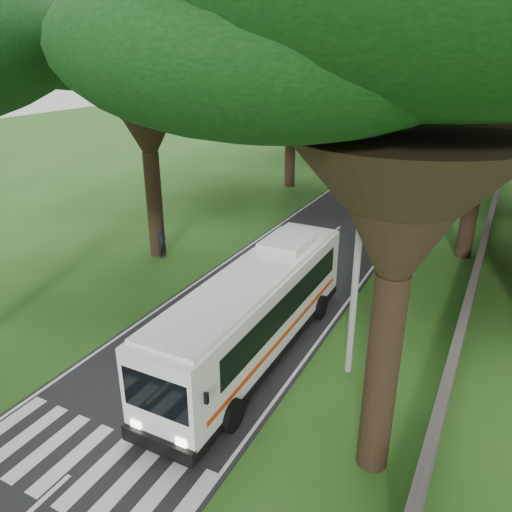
{
  "coord_description": "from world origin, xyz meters",
  "views": [
    {
      "loc": [
        9.62,
        -9.53,
        11.29
      ],
      "look_at": [
        -0.32,
        9.71,
        2.2
      ],
      "focal_mm": 35.0,
      "sensor_mm": 36.0,
      "label": 1
    }
  ],
  "objects_px": {
    "pole_mid": "(443,161)",
    "pole_far": "(473,124)",
    "distant_car_c": "(455,136)",
    "pedestrian": "(162,243)",
    "distant_car_b": "(395,145)",
    "coach_bus": "(255,311)",
    "pole_near": "(356,270)",
    "distant_car_a": "(383,167)"
  },
  "relations": [
    {
      "from": "pole_near",
      "to": "distant_car_c",
      "type": "height_order",
      "value": "pole_near"
    },
    {
      "from": "pole_far",
      "to": "distant_car_a",
      "type": "height_order",
      "value": "pole_far"
    },
    {
      "from": "pole_far",
      "to": "coach_bus",
      "type": "distance_m",
      "value": 40.82
    },
    {
      "from": "pole_mid",
      "to": "pole_far",
      "type": "height_order",
      "value": "same"
    },
    {
      "from": "pole_far",
      "to": "pedestrian",
      "type": "xyz_separation_m",
      "value": [
        -12.98,
        -34.28,
        -3.29
      ]
    },
    {
      "from": "pole_far",
      "to": "distant_car_a",
      "type": "relative_size",
      "value": 2.15
    },
    {
      "from": "coach_bus",
      "to": "distant_car_c",
      "type": "distance_m",
      "value": 55.08
    },
    {
      "from": "distant_car_b",
      "to": "distant_car_c",
      "type": "relative_size",
      "value": 1.01
    },
    {
      "from": "pole_far",
      "to": "distant_car_c",
      "type": "xyz_separation_m",
      "value": [
        -3.08,
        14.46,
        -3.54
      ]
    },
    {
      "from": "distant_car_b",
      "to": "pedestrian",
      "type": "bearing_deg",
      "value": -112.8
    },
    {
      "from": "pole_far",
      "to": "distant_car_a",
      "type": "distance_m",
      "value": 11.08
    },
    {
      "from": "pole_far",
      "to": "distant_car_b",
      "type": "relative_size",
      "value": 1.88
    },
    {
      "from": "distant_car_b",
      "to": "pole_far",
      "type": "bearing_deg",
      "value": -43.03
    },
    {
      "from": "distant_car_a",
      "to": "coach_bus",
      "type": "bearing_deg",
      "value": 82.51
    },
    {
      "from": "pole_mid",
      "to": "distant_car_b",
      "type": "relative_size",
      "value": 1.88
    },
    {
      "from": "distant_car_a",
      "to": "pole_near",
      "type": "bearing_deg",
      "value": 88.94
    },
    {
      "from": "distant_car_b",
      "to": "distant_car_c",
      "type": "xyz_separation_m",
      "value": [
        5.42,
        10.16,
        -0.09
      ]
    },
    {
      "from": "pole_near",
      "to": "distant_car_a",
      "type": "distance_m",
      "value": 32.9
    },
    {
      "from": "coach_bus",
      "to": "distant_car_b",
      "type": "distance_m",
      "value": 45.18
    },
    {
      "from": "pole_far",
      "to": "coach_bus",
      "type": "bearing_deg",
      "value": -95.1
    },
    {
      "from": "distant_car_a",
      "to": "distant_car_c",
      "type": "bearing_deg",
      "value": -112.46
    },
    {
      "from": "coach_bus",
      "to": "distant_car_c",
      "type": "height_order",
      "value": "coach_bus"
    },
    {
      "from": "pole_mid",
      "to": "distant_car_c",
      "type": "bearing_deg",
      "value": 95.11
    },
    {
      "from": "pole_near",
      "to": "distant_car_b",
      "type": "bearing_deg",
      "value": 100.86
    },
    {
      "from": "pole_far",
      "to": "pedestrian",
      "type": "bearing_deg",
      "value": -110.73
    },
    {
      "from": "pole_far",
      "to": "coach_bus",
      "type": "height_order",
      "value": "pole_far"
    },
    {
      "from": "distant_car_c",
      "to": "pedestrian",
      "type": "bearing_deg",
      "value": 59.64
    },
    {
      "from": "coach_bus",
      "to": "distant_car_a",
      "type": "height_order",
      "value": "coach_bus"
    },
    {
      "from": "pole_near",
      "to": "pedestrian",
      "type": "relative_size",
      "value": 4.49
    },
    {
      "from": "pole_mid",
      "to": "pedestrian",
      "type": "xyz_separation_m",
      "value": [
        -12.98,
        -14.28,
        -3.29
      ]
    },
    {
      "from": "pole_near",
      "to": "pole_far",
      "type": "height_order",
      "value": "same"
    },
    {
      "from": "pole_mid",
      "to": "coach_bus",
      "type": "distance_m",
      "value": 21.03
    },
    {
      "from": "distant_car_b",
      "to": "distant_car_c",
      "type": "distance_m",
      "value": 11.52
    },
    {
      "from": "pole_far",
      "to": "pedestrian",
      "type": "relative_size",
      "value": 4.49
    },
    {
      "from": "pole_far",
      "to": "distant_car_c",
      "type": "distance_m",
      "value": 15.21
    },
    {
      "from": "distant_car_a",
      "to": "distant_car_c",
      "type": "relative_size",
      "value": 0.89
    },
    {
      "from": "pole_mid",
      "to": "distant_car_c",
      "type": "xyz_separation_m",
      "value": [
        -3.08,
        34.46,
        -3.54
      ]
    },
    {
      "from": "pole_near",
      "to": "distant_car_a",
      "type": "bearing_deg",
      "value": 102.01
    },
    {
      "from": "coach_bus",
      "to": "distant_car_b",
      "type": "xyz_separation_m",
      "value": [
        -4.87,
        44.9,
        -1.21
      ]
    },
    {
      "from": "distant_car_b",
      "to": "pedestrian",
      "type": "xyz_separation_m",
      "value": [
        -4.48,
        -38.58,
        0.16
      ]
    },
    {
      "from": "pole_near",
      "to": "distant_car_b",
      "type": "distance_m",
      "value": 45.24
    },
    {
      "from": "pole_near",
      "to": "coach_bus",
      "type": "xyz_separation_m",
      "value": [
        -3.63,
        -0.6,
        -2.24
      ]
    }
  ]
}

